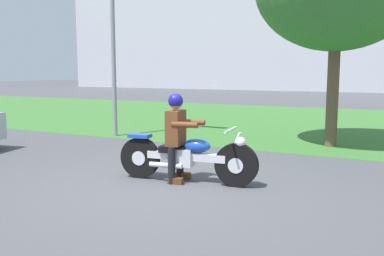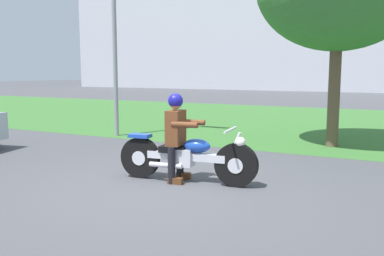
# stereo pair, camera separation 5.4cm
# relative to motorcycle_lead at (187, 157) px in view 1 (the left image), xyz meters

# --- Properties ---
(ground) EXTENTS (120.00, 120.00, 0.00)m
(ground) POSITION_rel_motorcycle_lead_xyz_m (-0.10, -0.43, -0.41)
(ground) COLOR #4C4C51
(grass_verge) EXTENTS (60.00, 12.00, 0.01)m
(grass_verge) POSITION_rel_motorcycle_lead_xyz_m (-0.10, 9.06, -0.40)
(grass_verge) COLOR #3D7533
(grass_verge) RESTS_ON ground
(stadium_facade) EXTENTS (56.99, 8.00, 15.01)m
(stadium_facade) POSITION_rel_motorcycle_lead_xyz_m (-2.25, 35.79, 7.10)
(stadium_facade) COLOR silver
(stadium_facade) RESTS_ON ground
(motorcycle_lead) EXTENTS (2.32, 0.67, 0.90)m
(motorcycle_lead) POSITION_rel_motorcycle_lead_xyz_m (0.00, 0.00, 0.00)
(motorcycle_lead) COLOR black
(motorcycle_lead) RESTS_ON ground
(rider_lead) EXTENTS (0.59, 0.51, 1.42)m
(rider_lead) POSITION_rel_motorcycle_lead_xyz_m (-0.17, -0.02, 0.42)
(rider_lead) COLOR black
(rider_lead) RESTS_ON ground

